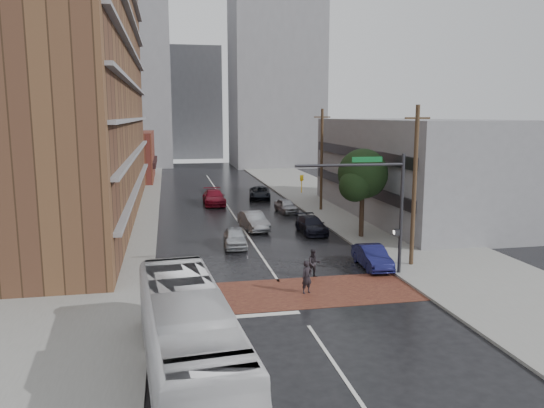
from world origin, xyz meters
TOP-DOWN VIEW (x-y plane):
  - ground at (0.00, 0.00)m, footprint 160.00×160.00m
  - crosswalk at (0.00, 0.50)m, footprint 14.00×5.00m
  - sidewalk_west at (-11.50, 25.00)m, footprint 9.00×90.00m
  - sidewalk_east at (11.50, 25.00)m, footprint 9.00×90.00m
  - apartment_block at (-14.00, 24.00)m, footprint 10.00×44.00m
  - storefront_west at (-12.00, 54.00)m, footprint 8.00×16.00m
  - building_east at (16.50, 20.00)m, footprint 11.00×26.00m
  - distant_tower_west at (-14.00, 78.00)m, footprint 18.00×16.00m
  - distant_tower_east at (14.00, 72.00)m, footprint 16.00×14.00m
  - distant_tower_center at (0.00, 95.00)m, footprint 12.00×10.00m
  - street_tree at (8.52, 12.03)m, footprint 4.20×4.10m
  - signal_mast at (5.85, 2.50)m, footprint 6.50×0.30m
  - utility_pole_near at (8.80, 4.00)m, footprint 1.60×0.26m
  - utility_pole_far at (8.80, 24.00)m, footprint 1.60×0.26m
  - transit_bus at (-5.50, -8.18)m, footprint 3.80×12.17m
  - pedestrian_a at (1.06, 0.32)m, footprint 0.76×0.63m
  - pedestrian_b at (2.19, 3.00)m, footprint 0.81×0.64m
  - car_travel_a at (-1.40, 11.16)m, footprint 1.96×4.20m
  - car_travel_b at (0.82, 16.52)m, footprint 2.20×4.72m
  - car_travel_c at (-1.30, 29.76)m, footprint 2.22×5.44m
  - suv_travel at (4.13, 32.61)m, footprint 3.08×5.35m
  - car_parked_near at (6.30, 4.22)m, footprint 1.63×4.24m
  - car_parked_mid at (5.20, 14.45)m, footprint 1.96×4.61m
  - car_parked_far at (5.20, 23.75)m, footprint 1.97×4.03m

SIDE VIEW (x-z plane):
  - ground at x=0.00m, z-range 0.00..0.00m
  - crosswalk at x=0.00m, z-range 0.00..0.02m
  - sidewalk_west at x=-11.50m, z-range 0.00..0.15m
  - sidewalk_east at x=11.50m, z-range 0.00..0.15m
  - car_parked_far at x=5.20m, z-range 0.00..1.32m
  - car_parked_mid at x=5.20m, z-range 0.00..1.33m
  - car_parked_near at x=6.30m, z-range 0.00..1.38m
  - car_travel_a at x=-1.40m, z-range 0.00..1.39m
  - suv_travel at x=4.13m, z-range 0.00..1.40m
  - car_travel_b at x=0.82m, z-range 0.00..1.50m
  - car_travel_c at x=-1.30m, z-range 0.00..1.58m
  - pedestrian_b at x=2.19m, z-range 0.00..1.66m
  - pedestrian_a at x=1.06m, z-range 0.00..1.78m
  - transit_bus at x=-5.50m, z-range 0.00..3.34m
  - storefront_west at x=-12.00m, z-range 0.00..7.00m
  - building_east at x=16.50m, z-range 0.00..9.00m
  - signal_mast at x=5.85m, z-range 1.13..8.33m
  - street_tree at x=8.52m, z-range 1.28..8.18m
  - utility_pole_near at x=8.80m, z-range 0.14..10.14m
  - utility_pole_far at x=8.80m, z-range 0.14..10.14m
  - distant_tower_center at x=0.00m, z-range 0.00..24.00m
  - apartment_block at x=-14.00m, z-range 0.00..28.00m
  - distant_tower_west at x=-14.00m, z-range 0.00..32.00m
  - distant_tower_east at x=14.00m, z-range 0.00..36.00m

